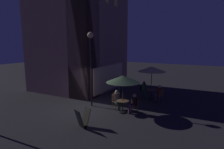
% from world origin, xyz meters
% --- Properties ---
extents(ground_plane, '(60.00, 60.00, 0.00)m').
position_xyz_m(ground_plane, '(0.00, 0.00, 0.00)').
color(ground_plane, black).
extents(cafe_building, '(7.16, 6.62, 9.67)m').
position_xyz_m(cafe_building, '(3.69, 2.91, 4.83)').
color(cafe_building, '#9C726C').
rests_on(cafe_building, ground).
extents(street_lamp_near_corner, '(0.40, 0.40, 4.84)m').
position_xyz_m(street_lamp_near_corner, '(0.76, 0.17, 3.65)').
color(street_lamp_near_corner, black).
rests_on(street_lamp_near_corner, ground).
extents(menu_sandwich_board, '(0.83, 0.78, 0.95)m').
position_xyz_m(menu_sandwich_board, '(-2.20, -1.27, 0.49)').
color(menu_sandwich_board, black).
rests_on(menu_sandwich_board, ground).
extents(cafe_table_0, '(0.78, 0.78, 0.73)m').
position_xyz_m(cafe_table_0, '(4.07, -2.93, 0.55)').
color(cafe_table_0, black).
rests_on(cafe_table_0, ground).
extents(cafe_table_1, '(0.75, 0.75, 0.77)m').
position_xyz_m(cafe_table_1, '(0.50, -2.22, 0.56)').
color(cafe_table_1, black).
rests_on(cafe_table_1, ground).
extents(patio_umbrella_0, '(2.03, 2.03, 2.47)m').
position_xyz_m(patio_umbrella_0, '(4.07, -2.93, 2.27)').
color(patio_umbrella_0, black).
rests_on(patio_umbrella_0, ground).
extents(patio_umbrella_1, '(1.98, 1.98, 2.29)m').
position_xyz_m(patio_umbrella_1, '(0.50, -2.22, 2.07)').
color(patio_umbrella_1, black).
rests_on(patio_umbrella_1, ground).
extents(cafe_chair_0, '(0.58, 0.58, 0.91)m').
position_xyz_m(cafe_chair_0, '(3.66, -3.72, 0.56)').
color(cafe_chair_0, brown).
rests_on(cafe_chair_0, ground).
extents(cafe_chair_1, '(0.58, 0.58, 0.89)m').
position_xyz_m(cafe_chair_1, '(4.45, -2.19, 0.55)').
color(cafe_chair_1, black).
rests_on(cafe_chair_1, ground).
extents(cafe_chair_2, '(0.53, 0.53, 0.96)m').
position_xyz_m(cafe_chair_2, '(0.74, -2.97, 0.58)').
color(cafe_chair_2, '#563F17').
rests_on(cafe_chair_2, ground).
extents(cafe_chair_3, '(0.61, 0.61, 0.95)m').
position_xyz_m(cafe_chair_3, '(1.01, -1.52, 0.58)').
color(cafe_chair_3, brown).
rests_on(cafe_chair_3, ground).
extents(patron_seated_0, '(0.50, 0.56, 1.23)m').
position_xyz_m(patron_seated_0, '(3.72, -3.59, 0.70)').
color(patron_seated_0, '#513D64').
rests_on(patron_seated_0, ground).
extents(patron_seated_1, '(0.46, 0.52, 1.25)m').
position_xyz_m(patron_seated_1, '(4.38, -2.31, 0.70)').
color(patron_seated_1, '#26483C').
rests_on(patron_seated_1, ground).
extents(patron_seated_2, '(0.47, 0.55, 1.22)m').
position_xyz_m(patron_seated_2, '(0.70, -2.83, 0.70)').
color(patron_seated_2, '#623C61').
rests_on(patron_seated_2, ground).
extents(patron_seated_3, '(0.52, 0.55, 1.23)m').
position_xyz_m(patron_seated_3, '(0.93, -1.63, 0.70)').
color(patron_seated_3, '#294A3B').
rests_on(patron_seated_3, ground).
extents(patron_standing_4, '(0.31, 0.31, 1.78)m').
position_xyz_m(patron_standing_4, '(3.81, -0.41, 0.91)').
color(patron_standing_4, '#243347').
rests_on(patron_standing_4, ground).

